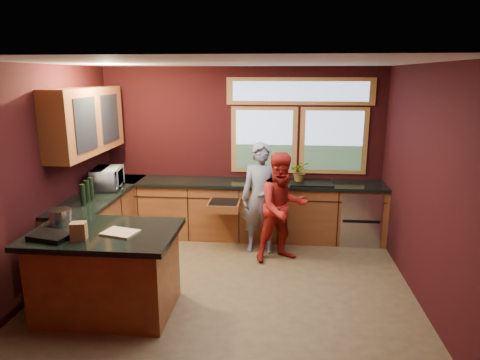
# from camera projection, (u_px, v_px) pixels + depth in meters

# --- Properties ---
(floor) EXTENTS (4.50, 4.50, 0.00)m
(floor) POSITION_uv_depth(u_px,v_px,m) (228.00, 286.00, 5.35)
(floor) COLOR brown
(floor) RESTS_ON ground
(room_shell) EXTENTS (4.52, 4.02, 2.71)m
(room_shell) POSITION_uv_depth(u_px,v_px,m) (183.00, 139.00, 5.28)
(room_shell) COLOR black
(room_shell) RESTS_ON ground
(back_counter) EXTENTS (4.50, 0.64, 0.93)m
(back_counter) POSITION_uv_depth(u_px,v_px,m) (253.00, 210.00, 6.86)
(back_counter) COLOR #582D15
(back_counter) RESTS_ON floor
(left_counter) EXTENTS (0.64, 2.30, 0.93)m
(left_counter) POSITION_uv_depth(u_px,v_px,m) (103.00, 223.00, 6.24)
(left_counter) COLOR #582D15
(left_counter) RESTS_ON floor
(island) EXTENTS (1.55, 1.05, 0.95)m
(island) POSITION_uv_depth(u_px,v_px,m) (107.00, 271.00, 4.68)
(island) COLOR #582D15
(island) RESTS_ON floor
(person_grey) EXTENTS (0.61, 0.42, 1.64)m
(person_grey) POSITION_uv_depth(u_px,v_px,m) (261.00, 198.00, 6.23)
(person_grey) COLOR slate
(person_grey) RESTS_ON floor
(person_red) EXTENTS (0.93, 0.85, 1.55)m
(person_red) POSITION_uv_depth(u_px,v_px,m) (282.00, 208.00, 5.94)
(person_red) COLOR maroon
(person_red) RESTS_ON floor
(microwave) EXTENTS (0.45, 0.61, 0.31)m
(microwave) POSITION_uv_depth(u_px,v_px,m) (107.00, 178.00, 6.31)
(microwave) COLOR #999999
(microwave) RESTS_ON left_counter
(potted_plant) EXTENTS (0.29, 0.26, 0.33)m
(potted_plant) POSITION_uv_depth(u_px,v_px,m) (300.00, 172.00, 6.69)
(potted_plant) COLOR #999999
(potted_plant) RESTS_ON back_counter
(paper_towel) EXTENTS (0.12, 0.12, 0.28)m
(paper_towel) POSITION_uv_depth(u_px,v_px,m) (277.00, 173.00, 6.68)
(paper_towel) COLOR white
(paper_towel) RESTS_ON back_counter
(cutting_board) EXTENTS (0.40, 0.33, 0.02)m
(cutting_board) POSITION_uv_depth(u_px,v_px,m) (120.00, 233.00, 4.50)
(cutting_board) COLOR tan
(cutting_board) RESTS_ON island
(stock_pot) EXTENTS (0.24, 0.24, 0.18)m
(stock_pot) POSITION_uv_depth(u_px,v_px,m) (61.00, 217.00, 4.74)
(stock_pot) COLOR #AFAFB3
(stock_pot) RESTS_ON island
(paper_bag) EXTENTS (0.17, 0.15, 0.18)m
(paper_bag) POSITION_uv_depth(u_px,v_px,m) (79.00, 231.00, 4.32)
(paper_bag) COLOR brown
(paper_bag) RESTS_ON island
(black_tray) EXTENTS (0.45, 0.36, 0.05)m
(black_tray) POSITION_uv_depth(u_px,v_px,m) (51.00, 236.00, 4.36)
(black_tray) COLOR black
(black_tray) RESTS_ON island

